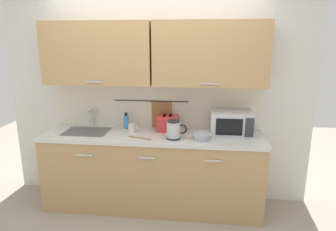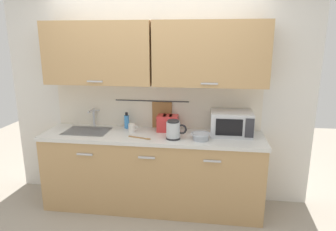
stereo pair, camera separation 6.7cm
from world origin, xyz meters
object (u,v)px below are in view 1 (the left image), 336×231
Objects in this scene: mug_near_sink at (132,128)px; toaster at (167,123)px; microwave at (231,123)px; electric_kettle at (174,130)px; dish_soap_bottle at (126,122)px; mixing_bowl at (201,136)px; wooden_spoon at (143,138)px.

toaster is at bearing 11.37° from mug_near_sink.
microwave is at bearing 1.88° from mug_near_sink.
electric_kettle reaches higher than dish_soap_bottle.
mug_near_sink is at bearing 166.34° from mixing_bowl.
wooden_spoon is at bearing -176.35° from mixing_bowl.
mixing_bowl is at bearing 3.65° from wooden_spoon.
electric_kettle is at bearing -20.67° from mug_near_sink.
toaster is at bearing 176.48° from microwave.
toaster reaches higher than wooden_spoon.
electric_kettle reaches higher than wooden_spoon.
toaster is at bearing 110.49° from electric_kettle.
dish_soap_bottle is (-1.24, 0.09, -0.05)m from microwave.
electric_kettle is 0.35m from wooden_spoon.
mug_near_sink reaches higher than mixing_bowl.
mixing_bowl is (0.91, -0.33, -0.04)m from dish_soap_bottle.
dish_soap_bottle is 0.46m from wooden_spoon.
microwave is 3.83× the size of mug_near_sink.
microwave is 0.73m from toaster.
microwave is 2.03× the size of electric_kettle.
wooden_spoon is (-0.97, -0.27, -0.13)m from microwave.
dish_soap_bottle is at bearing 126.89° from wooden_spoon.
electric_kettle is 0.30m from toaster.
wooden_spoon is (0.27, -0.37, -0.08)m from dish_soap_bottle.
mug_near_sink is (-0.51, 0.19, -0.05)m from electric_kettle.
microwave reaches higher than mixing_bowl.
microwave reaches higher than electric_kettle.
mug_near_sink reaches higher than wooden_spoon.
mug_near_sink is (-1.14, -0.04, -0.09)m from microwave.
mug_near_sink is at bearing 159.33° from electric_kettle.
wooden_spoon is (-0.63, -0.04, -0.04)m from mixing_bowl.
microwave is at bearing 34.93° from mixing_bowl.
dish_soap_bottle reaches higher than wooden_spoon.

